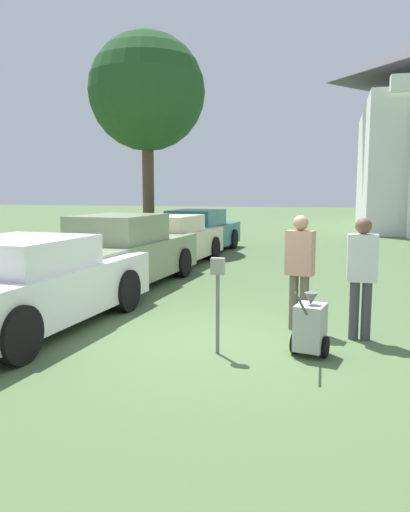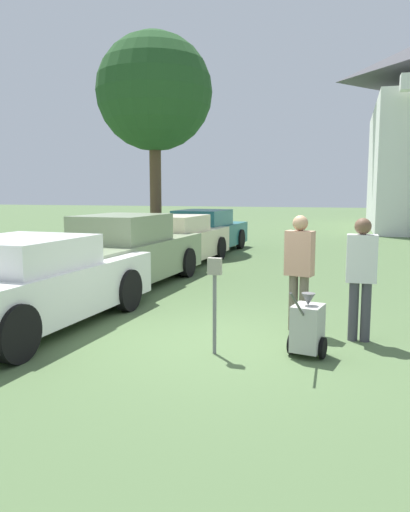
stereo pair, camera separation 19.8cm
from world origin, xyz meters
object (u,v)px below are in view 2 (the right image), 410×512
Objects in this scene: parked_car_white at (29,285)px; parked_car_sage at (126,253)px; person_supervisor at (361,271)px; person_worker at (299,265)px; parked_car_teal at (204,233)px; parked_car_cream at (175,242)px; parking_meter at (215,287)px; equipment_cart at (307,327)px.

parked_car_white is 3.60m from parked_car_sage.
person_supervisor is (5.01, 0.68, 0.33)m from parked_car_white.
parked_car_teal is at bearing -51.65° from person_worker.
parked_car_cream is 2.81× the size of person_supervisor.
person_supervisor reaches higher than parked_car_teal.
parked_car_sage reaches higher than parking_meter.
parked_car_cream is at bearing 93.71° from parked_car_white.
parked_car_white is at bearing -86.28° from parked_car_sage.
parked_car_cream is (0.00, 3.38, -0.06)m from parked_car_sage.
parked_car_teal is 10.95m from parking_meter.
person_supervisor is 1.28m from equipment_cart.
parked_car_sage is 5.79m from equipment_cart.
parked_car_sage is 2.85× the size of person_worker.
parked_car_teal is at bearing 124.52° from equipment_cart.
parked_car_teal is at bearing 93.71° from parked_car_white.
parked_car_teal is 11.13m from equipment_cart.
parking_meter is (3.15, -4.05, 0.15)m from parked_car_sage.
parked_car_white is at bearing -86.29° from parked_car_teal.
parked_car_teal is at bearing 93.71° from parked_car_sage.
parking_meter is at bearing -4.44° from parked_car_white.
person_supervisor reaches higher than parked_car_cream.
person_supervisor reaches higher than parking_meter.
parked_car_sage is at bearing -18.59° from person_worker.
parked_car_sage is 3.38m from parked_car_cream.
equipment_cart is (4.34, -10.24, -0.31)m from parked_car_teal.
parked_car_white is 2.68× the size of person_worker.
parking_meter is at bearing -48.45° from parked_car_sage.
person_supervisor reaches higher than equipment_cart.
parking_meter is 1.32m from equipment_cart.
parked_car_teal is 2.88× the size of person_supervisor.
equipment_cart is at bearing 114.86° from person_worker.
person_worker reaches higher than parked_car_white.
person_supervisor is (5.01, -2.92, 0.27)m from parked_car_sage.
parked_car_teal reaches higher than parked_car_cream.
person_worker is at bearing 56.12° from parking_meter.
parked_car_white is at bearing 7.21° from person_supervisor.
parked_car_sage is 3.96× the size of parking_meter.
person_supervisor is (0.90, -0.30, -0.01)m from person_worker.
equipment_cart is at bearing 0.92° from parked_car_white.
person_supervisor reaches higher than parked_car_sage.
parked_car_sage is 2.87× the size of person_supervisor.
person_worker is (4.11, 0.98, 0.34)m from parked_car_white.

